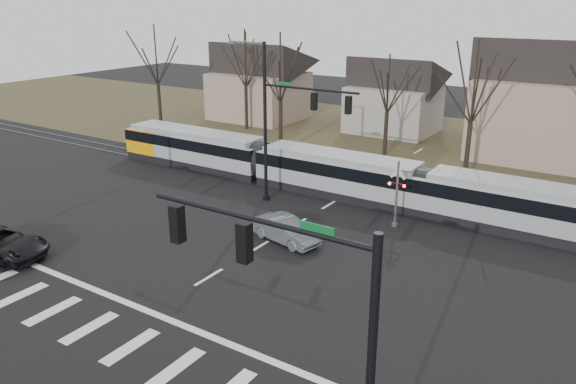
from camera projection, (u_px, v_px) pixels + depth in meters
The scene contains 15 objects.
ground at pixel (180, 295), 25.35m from camera, with size 140.00×140.00×0.00m, color black.
grass_verge at pixel (426, 146), 50.72m from camera, with size 140.00×28.00×0.01m, color #38331E.
crosswalk at pixel (109, 337), 22.18m from camera, with size 27.00×2.60×0.01m.
stop_line at pixel (150, 312), 23.92m from camera, with size 28.00×0.35×0.01m, color silver.
lane_dashes at pixel (344, 196), 38.04m from camera, with size 0.18×30.00×0.01m.
rail_pair at pixel (343, 196), 37.87m from camera, with size 90.00×1.52×0.06m.
tram at pixel (337, 172), 37.84m from camera, with size 38.00×2.82×2.88m.
sedan at pixel (285, 230), 30.68m from camera, with size 4.39×2.31×1.38m, color #53585B.
signal_pole_near_right at pixel (301, 323), 13.70m from camera, with size 6.72×0.44×8.00m.
signal_pole_far at pixel (286, 118), 34.64m from camera, with size 9.28×0.44×10.20m.
rail_crossing_signal at pixel (396, 196), 32.31m from camera, with size 1.08×0.36×4.00m.
tree_row at pixel (429, 103), 43.30m from camera, with size 59.20×7.20×10.00m.
house_a at pixel (259, 78), 61.13m from camera, with size 9.72×8.64×8.60m.
house_b at pixel (394, 92), 55.17m from camera, with size 8.64×7.56×7.65m.
house_c at pixel (543, 96), 45.18m from camera, with size 10.80×8.64×10.10m.
Camera 1 is at (16.31, -16.17, 12.68)m, focal length 35.00 mm.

